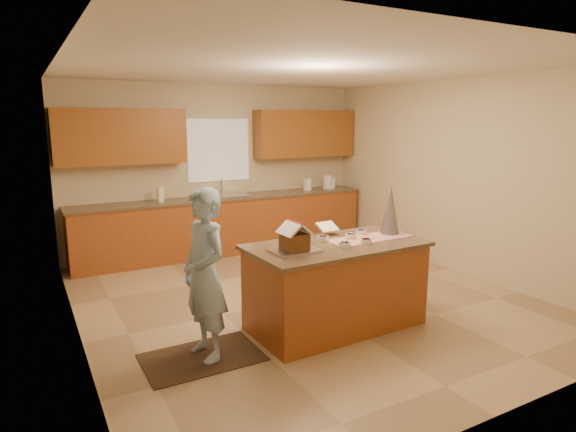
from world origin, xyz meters
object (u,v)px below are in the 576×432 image
object	(u,v)px
boy	(205,275)
gingerbread_house	(294,239)
tinsel_tree	(390,210)
island_base	(336,287)

from	to	relation	value
boy	gingerbread_house	size ratio (longest dim) A/B	5.53
gingerbread_house	tinsel_tree	bearing A→B (deg)	6.04
island_base	boy	distance (m)	1.46
tinsel_tree	boy	size ratio (longest dim) A/B	0.35
island_base	tinsel_tree	xyz separation A→B (m)	(0.76, 0.07, 0.74)
island_base	gingerbread_house	size ratio (longest dim) A/B	6.25
island_base	tinsel_tree	world-z (taller)	tinsel_tree
island_base	gingerbread_house	xyz separation A→B (m)	(-0.53, -0.06, 0.59)
island_base	tinsel_tree	distance (m)	1.06
island_base	tinsel_tree	size ratio (longest dim) A/B	3.27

